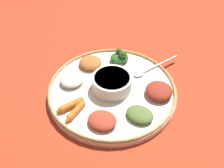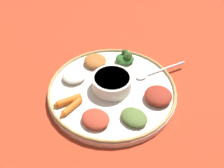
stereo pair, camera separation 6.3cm
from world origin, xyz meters
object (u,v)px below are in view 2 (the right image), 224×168
object	(u,v)px
greens_pile	(125,58)
carrot_near_spoon	(67,101)
carrot_outer	(71,108)
center_bowl	(112,82)
spoon	(153,73)

from	to	relation	value
greens_pile	carrot_near_spoon	size ratio (longest dim) A/B	0.84
greens_pile	carrot_outer	bearing A→B (deg)	61.98
center_bowl	carrot_near_spoon	world-z (taller)	center_bowl
spoon	greens_pile	xyz separation A→B (m)	(0.09, -0.04, 0.01)
spoon	carrot_outer	world-z (taller)	carrot_outer
center_bowl	carrot_near_spoon	distance (m)	0.13
carrot_near_spoon	carrot_outer	world-z (taller)	carrot_near_spoon
center_bowl	greens_pile	size ratio (longest dim) A/B	1.75
spoon	carrot_outer	xyz separation A→B (m)	(0.20, 0.17, 0.00)
center_bowl	spoon	world-z (taller)	center_bowl
spoon	carrot_near_spoon	distance (m)	0.26
center_bowl	carrot_outer	world-z (taller)	center_bowl
spoon	carrot_near_spoon	bearing A→B (deg)	34.90
center_bowl	carrot_near_spoon	bearing A→B (deg)	34.90
center_bowl	carrot_outer	size ratio (longest dim) A/B	1.51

